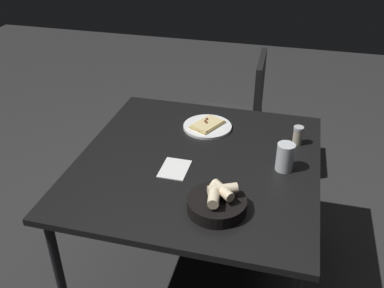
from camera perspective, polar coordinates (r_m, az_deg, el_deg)
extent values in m
plane|color=#2C2C2C|center=(2.47, 0.64, -16.91)|extent=(8.00, 8.00, 0.00)
cube|color=black|center=(1.98, 0.77, -2.52)|extent=(1.13, 1.10, 0.03)
cylinder|color=black|center=(2.72, -6.77, -1.91)|extent=(0.04, 0.04, 0.73)
cylinder|color=black|center=(2.04, -17.08, -17.12)|extent=(0.04, 0.04, 0.73)
cylinder|color=black|center=(2.57, 14.13, -4.87)|extent=(0.04, 0.04, 0.73)
cylinder|color=white|center=(2.23, 2.07, 2.33)|extent=(0.25, 0.25, 0.01)
cube|color=tan|center=(2.22, 2.08, 2.60)|extent=(0.20, 0.17, 0.01)
cube|color=beige|center=(2.22, 2.08, 2.78)|extent=(0.19, 0.16, 0.01)
sphere|color=brown|center=(2.22, 1.94, 2.86)|extent=(0.02, 0.02, 0.02)
sphere|color=brown|center=(2.25, 1.99, 3.34)|extent=(0.02, 0.02, 0.02)
sphere|color=brown|center=(2.23, 1.79, 3.05)|extent=(0.02, 0.02, 0.02)
cylinder|color=black|center=(1.68, 3.32, -8.06)|extent=(0.23, 0.23, 0.05)
cylinder|color=beige|center=(1.65, 4.10, -6.05)|extent=(0.09, 0.12, 0.04)
cylinder|color=beige|center=(1.64, 4.08, -6.18)|extent=(0.10, 0.10, 0.04)
cylinder|color=beige|center=(1.62, 2.92, -6.87)|extent=(0.12, 0.06, 0.04)
cylinder|color=red|center=(1.64, 2.40, -9.25)|extent=(0.06, 0.06, 0.03)
cylinder|color=silver|center=(1.92, 12.30, -1.71)|extent=(0.08, 0.08, 0.13)
cylinder|color=#B98F16|center=(1.94, 12.18, -2.63)|extent=(0.07, 0.07, 0.05)
cylinder|color=#BFB299|center=(2.14, 13.90, 0.94)|extent=(0.05, 0.05, 0.08)
cylinder|color=maroon|center=(2.14, 13.84, 0.53)|extent=(0.04, 0.04, 0.04)
cylinder|color=#B7B7BC|center=(2.11, 14.06, 2.04)|extent=(0.05, 0.05, 0.01)
cube|color=white|center=(1.91, -2.33, -3.32)|extent=(0.16, 0.12, 0.00)
cube|color=#2B2B2B|center=(3.00, 4.76, 3.07)|extent=(0.45, 0.45, 0.04)
cube|color=black|center=(2.87, 8.95, 6.98)|extent=(0.42, 0.05, 0.46)
cylinder|color=black|center=(3.29, 1.82, 1.53)|extent=(0.03, 0.03, 0.41)
cylinder|color=black|center=(2.98, 0.41, -2.04)|extent=(0.03, 0.03, 0.41)
cylinder|color=black|center=(3.26, 8.40, 0.78)|extent=(0.03, 0.03, 0.41)
cylinder|color=black|center=(2.93, 7.68, -2.92)|extent=(0.03, 0.03, 0.41)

